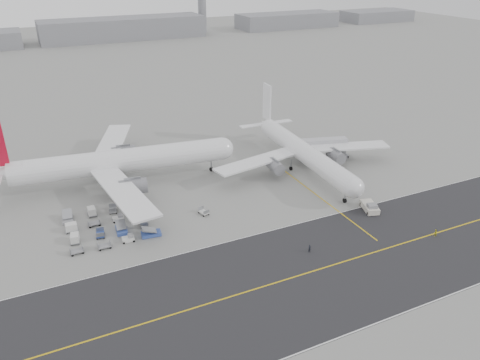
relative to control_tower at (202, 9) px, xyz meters
name	(u,v)px	position (x,y,z in m)	size (l,w,h in m)	color
ground	(215,239)	(-100.00, -265.00, -16.25)	(700.00, 700.00, 0.00)	gray
taxiway	(279,282)	(-94.98, -282.98, -16.24)	(220.00, 59.00, 0.03)	#29292B
horizon_buildings	(110,40)	(-70.00, -5.00, -16.25)	(520.00, 28.00, 28.00)	gray
control_tower	(202,9)	(0.00, 0.00, 0.00)	(7.00, 7.00, 31.25)	gray
airliner_a	(116,162)	(-112.51, -230.69, -10.09)	(61.99, 60.98, 21.43)	white
airliner_b	(302,151)	(-65.14, -242.77, -11.03)	(51.91, 52.58, 18.12)	white
pushback_tug	(370,207)	(-63.24, -269.19, -15.36)	(4.41, 7.66, 2.17)	beige
jet_bridge	(322,144)	(-56.06, -238.75, -12.04)	(16.13, 7.21, 6.05)	gray
gse_cluster	(109,228)	(-119.04, -251.52, -16.25)	(22.38, 21.57, 2.02)	gray
stray_dolly	(204,214)	(-98.36, -254.52, -16.25)	(1.50, 2.44, 1.50)	silver
ground_crew_a	(310,249)	(-84.90, -277.45, -15.41)	(0.61, 0.40, 1.68)	black
ground_crew_b	(435,233)	(-57.96, -283.67, -15.46)	(0.77, 0.60, 1.59)	gold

